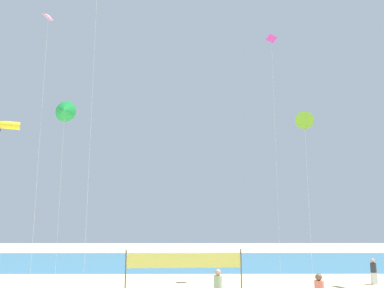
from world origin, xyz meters
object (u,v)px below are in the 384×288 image
object	(u,v)px
beachgoer_sage_shirt	(218,287)
kite_lime_delta	(304,121)
kite_green_delta	(65,111)
kite_pink_diamond	(49,20)
kite_magenta_diamond	(272,41)
volleyball_net	(184,262)
beachgoer_charcoal_shirt	(374,271)

from	to	relation	value
beachgoer_sage_shirt	kite_lime_delta	distance (m)	12.96
kite_green_delta	kite_lime_delta	bearing A→B (deg)	-5.25
beachgoer_sage_shirt	kite_pink_diamond	bearing A→B (deg)	-161.47
kite_pink_diamond	kite_lime_delta	distance (m)	17.75
kite_green_delta	kite_magenta_diamond	size ratio (longest dim) A/B	0.69
volleyball_net	kite_magenta_diamond	size ratio (longest dim) A/B	0.39
kite_green_delta	kite_pink_diamond	xyz separation A→B (m)	(0.16, -4.67, 4.56)
beachgoer_charcoal_shirt	kite_green_delta	xyz separation A→B (m)	(-21.23, 0.02, 10.99)
beachgoer_charcoal_shirt	kite_pink_diamond	xyz separation A→B (m)	(-21.07, -4.65, 15.55)
kite_pink_diamond	beachgoer_sage_shirt	bearing A→B (deg)	-13.72
kite_magenta_diamond	kite_lime_delta	distance (m)	7.90
kite_magenta_diamond	kite_green_delta	bearing A→B (deg)	-174.29
kite_pink_diamond	kite_lime_delta	bearing A→B (deg)	10.73
volleyball_net	kite_magenta_diamond	xyz separation A→B (m)	(6.76, 3.41, 16.30)
beachgoer_charcoal_shirt	volleyball_net	size ratio (longest dim) A/B	0.23
volleyball_net	beachgoer_charcoal_shirt	bearing A→B (deg)	8.33
beachgoer_sage_shirt	kite_green_delta	xyz separation A→B (m)	(-10.35, 7.15, 10.90)
beachgoer_sage_shirt	kite_pink_diamond	world-z (taller)	kite_pink_diamond
beachgoer_charcoal_shirt	kite_pink_diamond	world-z (taller)	kite_pink_diamond
beachgoer_charcoal_shirt	volleyball_net	distance (m)	12.80
kite_green_delta	kite_pink_diamond	world-z (taller)	kite_pink_diamond
kite_magenta_diamond	kite_lime_delta	xyz separation A→B (m)	(1.34, -3.07, -7.15)
beachgoer_sage_shirt	volleyball_net	size ratio (longest dim) A/B	0.25
beachgoer_charcoal_shirt	kite_lime_delta	bearing A→B (deg)	65.18
beachgoer_sage_shirt	kite_lime_delta	xyz separation A→B (m)	(6.34, 5.62, 9.80)
kite_green_delta	beachgoer_sage_shirt	bearing A→B (deg)	-34.65
kite_green_delta	kite_lime_delta	xyz separation A→B (m)	(16.69, -1.53, -1.10)
kite_magenta_diamond	beachgoer_charcoal_shirt	bearing A→B (deg)	-14.81
kite_green_delta	kite_lime_delta	world-z (taller)	kite_green_delta
volleyball_net	kite_green_delta	distance (m)	13.51
volleyball_net	kite_lime_delta	distance (m)	12.23
beachgoer_charcoal_shirt	kite_green_delta	world-z (taller)	kite_green_delta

